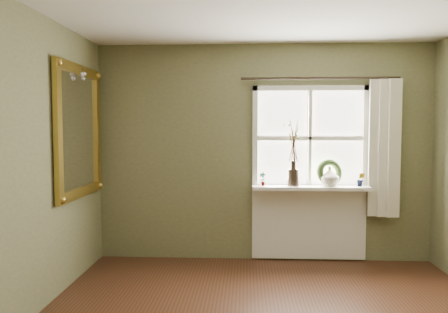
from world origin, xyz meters
name	(u,v)px	position (x,y,z in m)	size (l,w,h in m)	color
wall_back	(263,153)	(0.00, 2.30, 1.30)	(4.00, 0.10, 2.60)	#666744
wall_front	(369,311)	(0.00, -2.30, 1.30)	(4.00, 0.10, 2.60)	#666744
window_frame	(310,138)	(0.55, 2.23, 1.48)	(1.36, 0.06, 1.24)	white
window_sill	(310,188)	(0.55, 2.12, 0.90)	(1.36, 0.26, 0.04)	white
window_apron	(309,223)	(0.55, 2.23, 0.46)	(1.36, 0.04, 0.88)	white
dark_jug	(293,177)	(0.35, 2.12, 1.02)	(0.14, 0.14, 0.20)	black
cream_vase	(329,176)	(0.77, 2.12, 1.03)	(0.22, 0.22, 0.23)	beige
wreath	(329,175)	(0.78, 2.16, 1.04)	(0.32, 0.32, 0.08)	#2A3F1C
potted_plant_left	(263,179)	(-0.01, 2.12, 1.00)	(0.09, 0.06, 0.16)	#2A3F1C
potted_plant_right	(361,179)	(1.13, 2.12, 1.00)	(0.09, 0.07, 0.16)	#2A3F1C
curtain	(384,148)	(1.39, 2.13, 1.37)	(0.36, 0.12, 1.59)	beige
curtain_rod	(320,78)	(0.65, 2.17, 2.18)	(0.03, 0.03, 1.84)	black
gilt_mirror	(79,131)	(-1.96, 1.50, 1.57)	(0.10, 1.16, 1.39)	white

